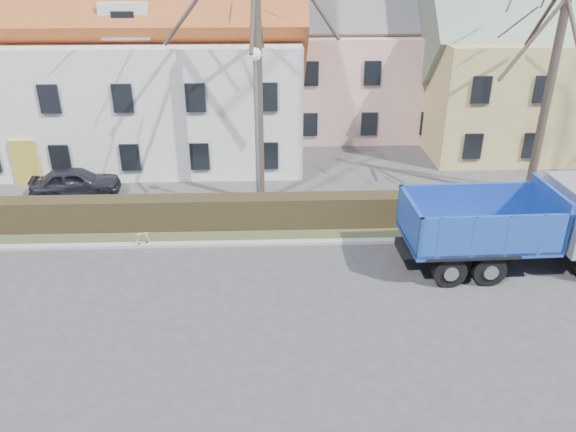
{
  "coord_description": "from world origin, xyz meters",
  "views": [
    {
      "loc": [
        -1.63,
        -14.2,
        10.3
      ],
      "look_at": [
        -0.97,
        3.74,
        1.6
      ],
      "focal_mm": 35.0,
      "sensor_mm": 36.0,
      "label": 1
    }
  ],
  "objects_px": {
    "streetlight": "(257,137)",
    "cart_frame": "(137,240)",
    "parked_car_a": "(76,182)",
    "dump_truck": "(505,226)"
  },
  "relations": [
    {
      "from": "streetlight",
      "to": "cart_frame",
      "type": "xyz_separation_m",
      "value": [
        -4.53,
        -2.44,
        -3.19
      ]
    },
    {
      "from": "streetlight",
      "to": "parked_car_a",
      "type": "bearing_deg",
      "value": 162.98
    },
    {
      "from": "dump_truck",
      "to": "parked_car_a",
      "type": "bearing_deg",
      "value": 156.31
    },
    {
      "from": "dump_truck",
      "to": "cart_frame",
      "type": "bearing_deg",
      "value": 170.36
    },
    {
      "from": "dump_truck",
      "to": "cart_frame",
      "type": "xyz_separation_m",
      "value": [
        -13.1,
        1.82,
        -1.25
      ]
    },
    {
      "from": "dump_truck",
      "to": "parked_car_a",
      "type": "xyz_separation_m",
      "value": [
        -16.84,
        6.79,
        -0.9
      ]
    },
    {
      "from": "streetlight",
      "to": "parked_car_a",
      "type": "distance_m",
      "value": 9.1
    },
    {
      "from": "cart_frame",
      "to": "streetlight",
      "type": "bearing_deg",
      "value": 28.29
    },
    {
      "from": "dump_truck",
      "to": "streetlight",
      "type": "bearing_deg",
      "value": 151.85
    },
    {
      "from": "dump_truck",
      "to": "streetlight",
      "type": "xyz_separation_m",
      "value": [
        -8.57,
        4.26,
        1.93
      ]
    }
  ]
}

